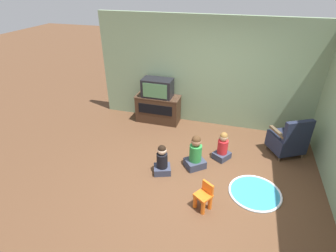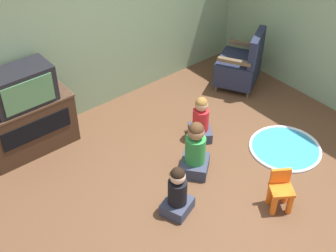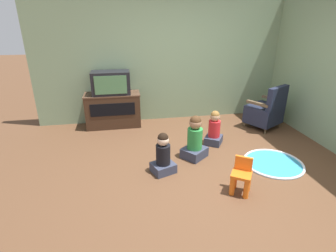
# 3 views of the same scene
# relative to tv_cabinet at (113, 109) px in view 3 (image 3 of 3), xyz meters

# --- Properties ---
(ground_plane) EXTENTS (30.00, 30.00, 0.00)m
(ground_plane) POSITION_rel_tv_cabinet_xyz_m (1.46, -1.95, -0.36)
(ground_plane) COLOR brown
(wall_back) EXTENTS (5.29, 0.12, 2.59)m
(wall_back) POSITION_rel_tv_cabinet_xyz_m (1.10, 0.31, 0.94)
(wall_back) COLOR gray
(wall_back) RESTS_ON ground_plane
(tv_cabinet) EXTENTS (1.10, 0.48, 0.69)m
(tv_cabinet) POSITION_rel_tv_cabinet_xyz_m (0.00, 0.00, 0.00)
(tv_cabinet) COLOR #382316
(tv_cabinet) RESTS_ON ground_plane
(television) EXTENTS (0.74, 0.42, 0.45)m
(television) POSITION_rel_tv_cabinet_xyz_m (0.00, -0.02, 0.56)
(television) COLOR black
(television) RESTS_ON tv_cabinet
(black_armchair) EXTENTS (0.82, 0.79, 0.89)m
(black_armchair) POSITION_rel_tv_cabinet_xyz_m (3.04, -0.64, -0.01)
(black_armchair) COLOR brown
(black_armchair) RESTS_ON ground_plane
(yellow_kid_chair) EXTENTS (0.33, 0.32, 0.47)m
(yellow_kid_chair) POSITION_rel_tv_cabinet_xyz_m (1.62, -2.60, -0.15)
(yellow_kid_chair) COLOR orange
(yellow_kid_chair) RESTS_ON ground_plane
(play_mat) EXTENTS (0.91, 0.91, 0.04)m
(play_mat) POSITION_rel_tv_cabinet_xyz_m (2.44, -2.03, -0.35)
(play_mat) COLOR teal
(play_mat) RESTS_ON ground_plane
(child_watching_left) EXTENTS (0.39, 0.37, 0.62)m
(child_watching_left) POSITION_rel_tv_cabinet_xyz_m (0.72, -1.95, -0.09)
(child_watching_left) COLOR #33384C
(child_watching_left) RESTS_ON ground_plane
(child_watching_center) EXTENTS (0.48, 0.47, 0.71)m
(child_watching_center) POSITION_rel_tv_cabinet_xyz_m (1.29, -1.60, -0.05)
(child_watching_center) COLOR #33384C
(child_watching_center) RESTS_ON ground_plane
(child_watching_right) EXTENTS (0.40, 0.41, 0.62)m
(child_watching_right) POSITION_rel_tv_cabinet_xyz_m (1.76, -1.17, -0.09)
(child_watching_right) COLOR #33384C
(child_watching_right) RESTS_ON ground_plane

